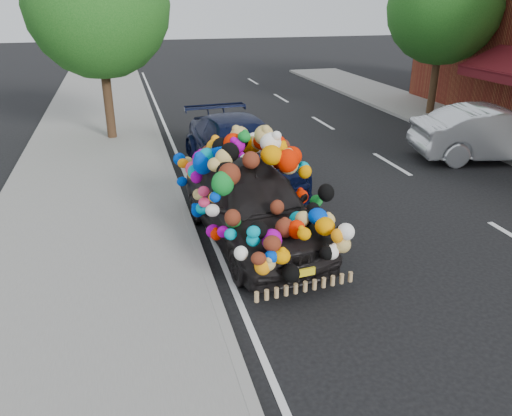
{
  "coord_description": "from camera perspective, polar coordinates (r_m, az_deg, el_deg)",
  "views": [
    {
      "loc": [
        -3.41,
        -6.68,
        4.25
      ],
      "look_at": [
        -1.34,
        1.01,
        0.87
      ],
      "focal_mm": 35.0,
      "sensor_mm": 36.0,
      "label": 1
    }
  ],
  "objects": [
    {
      "name": "plush_art_car",
      "position": [
        9.03,
        -0.42,
        2.48
      ],
      "size": [
        2.56,
        4.69,
        2.11
      ],
      "rotation": [
        0.0,
        0.0,
        0.11
      ],
      "color": "black",
      "rests_on": "ground"
    },
    {
      "name": "kerb",
      "position": [
        7.95,
        -5.2,
        -8.84
      ],
      "size": [
        0.15,
        60.0,
        0.13
      ],
      "primitive_type": "cube",
      "color": "gray",
      "rests_on": "ground"
    },
    {
      "name": "silver_hatchback",
      "position": [
        15.49,
        25.77,
        7.66
      ],
      "size": [
        4.74,
        2.47,
        1.49
      ],
      "primitive_type": "imported",
      "rotation": [
        0.0,
        0.0,
        1.36
      ],
      "color": "silver",
      "rests_on": "ground"
    },
    {
      "name": "sidewalk",
      "position": [
        7.94,
        -19.42,
        -10.34
      ],
      "size": [
        4.0,
        60.0,
        0.12
      ],
      "primitive_type": "cube",
      "color": "gray",
      "rests_on": "ground"
    },
    {
      "name": "tree_near_sidewalk",
      "position": [
        16.19,
        -17.69,
        21.23
      ],
      "size": [
        4.2,
        4.2,
        6.13
      ],
      "color": "#332114",
      "rests_on": "ground"
    },
    {
      "name": "navy_sedan",
      "position": [
        12.44,
        -1.75,
        6.6
      ],
      "size": [
        2.45,
        5.22,
        1.47
      ],
      "primitive_type": "imported",
      "rotation": [
        0.0,
        0.0,
        0.08
      ],
      "color": "black",
      "rests_on": "ground"
    },
    {
      "name": "tree_far_b",
      "position": [
        20.21,
        20.69,
        20.66
      ],
      "size": [
        4.0,
        4.0,
        5.9
      ],
      "color": "#332114",
      "rests_on": "ground"
    },
    {
      "name": "ground",
      "position": [
        8.62,
        10.48,
        -6.95
      ],
      "size": [
        100.0,
        100.0,
        0.0
      ],
      "primitive_type": "plane",
      "color": "black",
      "rests_on": "ground"
    }
  ]
}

